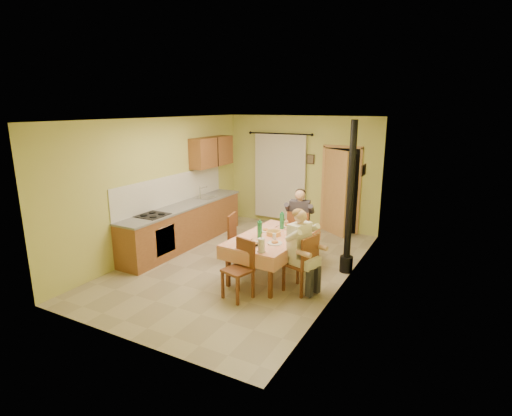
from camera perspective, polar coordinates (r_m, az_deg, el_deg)
The scene contains 17 objects.
floor at distance 7.95m, azimuth -1.95°, elevation -8.00°, with size 4.00×6.00×0.01m, color tan.
room_shell at distance 7.45m, azimuth -2.07°, elevation 5.06°, with size 4.04×6.04×2.82m.
kitchen_run at distance 9.01m, azimuth -10.13°, elevation -2.25°, with size 0.64×3.64×1.56m.
upper_cabinets at distance 9.82m, azimuth -6.33°, elevation 8.00°, with size 0.35×1.40×0.70m, color brown.
curtain at distance 10.33m, azimuth 3.41°, elevation 4.53°, with size 1.70×0.07×2.22m.
doorway at distance 9.80m, azimuth 11.63°, elevation 2.45°, with size 0.96×0.52×2.15m.
dining_table at distance 7.31m, azimuth 2.28°, elevation -6.85°, with size 1.22×1.92×0.76m.
tableware at distance 7.07m, azimuth 2.00°, elevation -3.75°, with size 0.70×1.67×0.33m.
chair_far at distance 8.26m, azimuth 6.09°, elevation -5.02°, with size 0.51×0.51×0.99m.
chair_near at distance 6.53m, azimuth -2.52°, elevation -10.38°, with size 0.50×0.50×0.96m.
chair_right at distance 6.79m, azimuth 6.37°, elevation -9.47°, with size 0.54×0.54×1.00m.
chair_left at distance 7.85m, azimuth -2.12°, elevation -6.00°, with size 0.53×0.53×1.01m.
man_far at distance 8.10m, azimuth 6.22°, elevation -1.07°, with size 0.63×0.54×1.39m.
man_right at distance 6.58m, azimuth 6.41°, elevation -4.74°, with size 0.56×0.64×1.39m.
stove_flue at distance 7.46m, azimuth 13.11°, elevation -1.57°, with size 0.24×0.24×2.80m.
picture_back at distance 10.02m, azimuth 7.81°, elevation 6.93°, with size 0.19×0.03×0.23m, color black.
picture_right at distance 7.84m, azimuth 15.12°, elevation 5.26°, with size 0.03×0.31×0.21m, color brown.
Camera 1 is at (3.70, -6.35, 3.02)m, focal length 28.00 mm.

